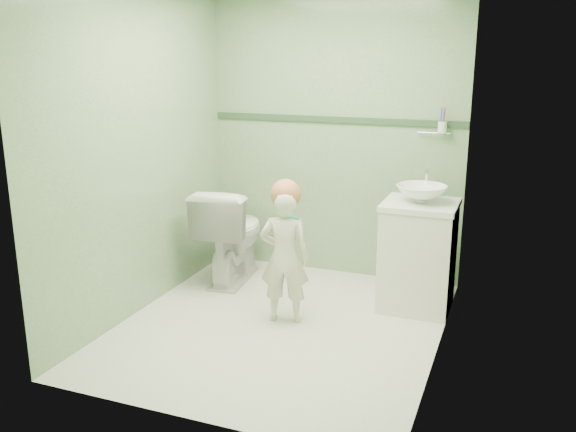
% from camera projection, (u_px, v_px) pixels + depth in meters
% --- Properties ---
extents(ground, '(2.50, 2.50, 0.00)m').
position_uv_depth(ground, '(280.00, 326.00, 4.41)').
color(ground, white).
rests_on(ground, ground).
extents(room_shell, '(2.50, 2.54, 2.40)m').
position_uv_depth(room_shell, '(280.00, 161.00, 4.10)').
color(room_shell, '#77A475').
rests_on(room_shell, ground).
extents(trim_stripe, '(2.20, 0.02, 0.05)m').
position_uv_depth(trim_stripe, '(334.00, 120.00, 5.18)').
color(trim_stripe, '#2F4C30').
rests_on(trim_stripe, room_shell).
extents(vanity, '(0.52, 0.50, 0.80)m').
position_uv_depth(vanity, '(418.00, 257.00, 4.65)').
color(vanity, silver).
rests_on(vanity, ground).
extents(counter, '(0.54, 0.52, 0.04)m').
position_uv_depth(counter, '(421.00, 205.00, 4.54)').
color(counter, white).
rests_on(counter, vanity).
extents(basin, '(0.37, 0.37, 0.13)m').
position_uv_depth(basin, '(421.00, 194.00, 4.52)').
color(basin, white).
rests_on(basin, counter).
extents(faucet, '(0.03, 0.13, 0.18)m').
position_uv_depth(faucet, '(426.00, 178.00, 4.67)').
color(faucet, silver).
rests_on(faucet, counter).
extents(cup_holder, '(0.26, 0.07, 0.21)m').
position_uv_depth(cup_holder, '(441.00, 127.00, 4.82)').
color(cup_holder, silver).
rests_on(cup_holder, room_shell).
extents(toilet, '(0.54, 0.85, 0.82)m').
position_uv_depth(toilet, '(231.00, 233.00, 5.22)').
color(toilet, white).
rests_on(toilet, ground).
extents(toddler, '(0.40, 0.31, 0.97)m').
position_uv_depth(toddler, '(284.00, 257.00, 4.39)').
color(toddler, beige).
rests_on(toddler, ground).
extents(hair_cap, '(0.22, 0.22, 0.22)m').
position_uv_depth(hair_cap, '(286.00, 194.00, 4.29)').
color(hair_cap, '#BF7449').
rests_on(hair_cap, toddler).
extents(teal_toothbrush, '(0.11, 0.14, 0.08)m').
position_uv_depth(teal_toothbrush, '(292.00, 217.00, 4.17)').
color(teal_toothbrush, '#199A77').
rests_on(teal_toothbrush, toddler).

